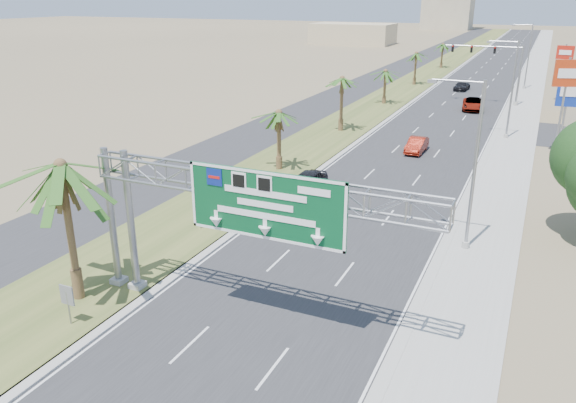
# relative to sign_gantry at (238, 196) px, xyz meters

# --- Properties ---
(road) EXTENTS (12.00, 300.00, 0.02)m
(road) POSITION_rel_sign_gantry_xyz_m (1.06, 100.07, -6.05)
(road) COLOR #28282B
(road) RESTS_ON ground
(sidewalk_right) EXTENTS (4.00, 300.00, 0.10)m
(sidewalk_right) POSITION_rel_sign_gantry_xyz_m (9.56, 100.07, -6.01)
(sidewalk_right) COLOR #9E9B93
(sidewalk_right) RESTS_ON ground
(median_grass) EXTENTS (7.00, 300.00, 0.12)m
(median_grass) POSITION_rel_sign_gantry_xyz_m (-8.94, 100.07, -6.00)
(median_grass) COLOR #435123
(median_grass) RESTS_ON ground
(opposing_road) EXTENTS (8.00, 300.00, 0.02)m
(opposing_road) POSITION_rel_sign_gantry_xyz_m (-15.94, 100.07, -6.05)
(opposing_road) COLOR #28282B
(opposing_road) RESTS_ON ground
(sign_gantry) EXTENTS (16.75, 1.24, 7.50)m
(sign_gantry) POSITION_rel_sign_gantry_xyz_m (0.00, 0.00, 0.00)
(sign_gantry) COLOR gray
(sign_gantry) RESTS_ON ground
(palm_near) EXTENTS (5.70, 5.70, 8.35)m
(palm_near) POSITION_rel_sign_gantry_xyz_m (-8.14, -1.93, 0.87)
(palm_near) COLOR brown
(palm_near) RESTS_ON ground
(palm_row_b) EXTENTS (3.99, 3.99, 5.95)m
(palm_row_b) POSITION_rel_sign_gantry_xyz_m (-8.44, 22.07, -1.16)
(palm_row_b) COLOR brown
(palm_row_b) RESTS_ON ground
(palm_row_c) EXTENTS (3.99, 3.99, 6.75)m
(palm_row_c) POSITION_rel_sign_gantry_xyz_m (-8.44, 38.07, -0.39)
(palm_row_c) COLOR brown
(palm_row_c) RESTS_ON ground
(palm_row_d) EXTENTS (3.99, 3.99, 5.45)m
(palm_row_d) POSITION_rel_sign_gantry_xyz_m (-8.44, 56.07, -1.64)
(palm_row_d) COLOR brown
(palm_row_d) RESTS_ON ground
(palm_row_e) EXTENTS (3.99, 3.99, 6.15)m
(palm_row_e) POSITION_rel_sign_gantry_xyz_m (-8.44, 75.07, -0.97)
(palm_row_e) COLOR brown
(palm_row_e) RESTS_ON ground
(palm_row_f) EXTENTS (3.99, 3.99, 5.75)m
(palm_row_f) POSITION_rel_sign_gantry_xyz_m (-8.44, 100.07, -1.35)
(palm_row_f) COLOR brown
(palm_row_f) RESTS_ON ground
(streetlight_near) EXTENTS (3.27, 0.44, 10.00)m
(streetlight_near) POSITION_rel_sign_gantry_xyz_m (8.36, 12.07, -1.36)
(streetlight_near) COLOR gray
(streetlight_near) RESTS_ON ground
(streetlight_mid) EXTENTS (3.27, 0.44, 10.00)m
(streetlight_mid) POSITION_rel_sign_gantry_xyz_m (8.36, 42.07, -1.36)
(streetlight_mid) COLOR gray
(streetlight_mid) RESTS_ON ground
(streetlight_far) EXTENTS (3.27, 0.44, 10.00)m
(streetlight_far) POSITION_rel_sign_gantry_xyz_m (8.36, 78.07, -1.36)
(streetlight_far) COLOR gray
(streetlight_far) RESTS_ON ground
(signal_mast) EXTENTS (10.28, 0.71, 8.00)m
(signal_mast) POSITION_rel_sign_gantry_xyz_m (6.23, 62.05, -1.21)
(signal_mast) COLOR gray
(signal_mast) RESTS_ON ground
(median_signback_a) EXTENTS (0.75, 0.08, 2.08)m
(median_signback_a) POSITION_rel_sign_gantry_xyz_m (-6.74, -3.93, -4.61)
(median_signback_a) COLOR gray
(median_signback_a) RESTS_ON ground
(median_signback_b) EXTENTS (0.75, 0.08, 2.08)m
(median_signback_b) POSITION_rel_sign_gantry_xyz_m (-7.44, 8.07, -4.61)
(median_signback_b) COLOR gray
(median_signback_b) RESTS_ON ground
(building_distant_left) EXTENTS (24.00, 14.00, 6.00)m
(building_distant_left) POSITION_rel_sign_gantry_xyz_m (-43.94, 150.07, -3.06)
(building_distant_left) COLOR #CCB489
(building_distant_left) RESTS_ON ground
(car_left_lane) EXTENTS (2.04, 4.95, 1.68)m
(car_left_lane) POSITION_rel_sign_gantry_xyz_m (-3.89, 17.35, -5.22)
(car_left_lane) COLOR black
(car_left_lane) RESTS_ON ground
(car_mid_lane) EXTENTS (1.55, 4.33, 1.42)m
(car_mid_lane) POSITION_rel_sign_gantry_xyz_m (1.14, 32.71, -5.35)
(car_mid_lane) COLOR maroon
(car_mid_lane) RESTS_ON ground
(car_right_lane) EXTENTS (3.28, 5.98, 1.59)m
(car_right_lane) POSITION_rel_sign_gantry_xyz_m (3.34, 56.63, -5.26)
(car_right_lane) COLOR gray
(car_right_lane) RESTS_ON ground
(car_far) EXTENTS (2.23, 4.85, 1.37)m
(car_far) POSITION_rel_sign_gantry_xyz_m (-0.37, 72.75, -5.37)
(car_far) COLOR black
(car_far) RESTS_ON ground
(pole_sign_red_near) EXTENTS (2.37, 1.05, 9.03)m
(pole_sign_red_near) POSITION_rel_sign_gantry_xyz_m (13.26, 37.10, 1.05)
(pole_sign_red_near) COLOR gray
(pole_sign_red_near) RESTS_ON ground
(pole_sign_blue) EXTENTS (2.02, 0.49, 7.33)m
(pole_sign_blue) POSITION_rel_sign_gantry_xyz_m (13.65, 40.18, -0.69)
(pole_sign_blue) COLOR gray
(pole_sign_blue) RESTS_ON ground
(pole_sign_red_far) EXTENTS (2.22, 0.63, 7.94)m
(pole_sign_red_far) POSITION_rel_sign_gantry_xyz_m (13.44, 67.49, 0.19)
(pole_sign_red_far) COLOR gray
(pole_sign_red_far) RESTS_ON ground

